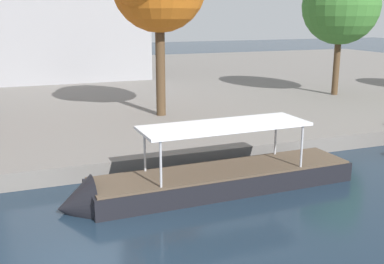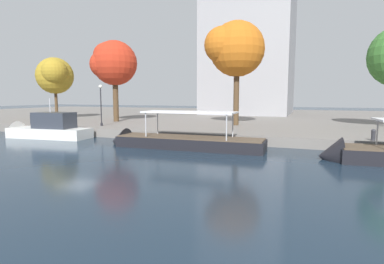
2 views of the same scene
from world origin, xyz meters
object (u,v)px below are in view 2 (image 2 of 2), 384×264
(tour_boat_2, at_px, (178,143))
(office_tower, at_px, (252,4))
(tree_4, at_px, (55,74))
(tree_2, at_px, (112,63))
(lamp_post, at_px, (101,102))
(tree_1, at_px, (234,49))
(mooring_bollard_0, at_px, (373,134))
(motor_yacht_1, at_px, (45,130))

(tour_boat_2, distance_m, office_tower, 43.58)
(tree_4, height_order, office_tower, office_tower)
(tree_4, bearing_deg, tree_2, -7.44)
(lamp_post, bearing_deg, tree_1, 23.95)
(tree_1, height_order, tree_2, tree_1)
(mooring_bollard_0, bearing_deg, tree_2, 164.57)
(tree_2, xyz_separation_m, tree_4, (-10.93, 1.43, -1.10))
(tree_1, bearing_deg, mooring_bollard_0, -33.42)
(mooring_bollard_0, bearing_deg, tree_1, 146.58)
(tree_2, bearing_deg, office_tower, 64.31)
(motor_yacht_1, bearing_deg, tree_1, -151.06)
(tour_boat_2, relative_size, lamp_post, 2.88)
(motor_yacht_1, height_order, tour_boat_2, motor_yacht_1)
(tour_boat_2, bearing_deg, tree_4, -28.51)
(lamp_post, bearing_deg, tree_2, 112.95)
(mooring_bollard_0, height_order, tree_1, tree_1)
(lamp_post, height_order, tree_1, tree_1)
(mooring_bollard_0, distance_m, tree_1, 17.19)
(mooring_bollard_0, distance_m, tree_4, 41.02)
(motor_yacht_1, bearing_deg, office_tower, -114.95)
(lamp_post, distance_m, tree_4, 15.46)
(lamp_post, distance_m, tree_1, 15.92)
(tour_boat_2, height_order, tree_2, tree_2)
(tour_boat_2, distance_m, tree_4, 29.13)
(tree_2, bearing_deg, tree_1, 1.74)
(tour_boat_2, bearing_deg, motor_yacht_1, -4.35)
(lamp_post, relative_size, tree_4, 0.51)
(office_tower, bearing_deg, tour_boat_2, -87.83)
(mooring_bollard_0, bearing_deg, tour_boat_2, -166.08)
(tour_boat_2, height_order, lamp_post, lamp_post)
(lamp_post, xyz_separation_m, tree_4, (-13.27, 6.96, 3.81))
(tree_2, distance_m, office_tower, 32.33)
(motor_yacht_1, bearing_deg, tree_4, -54.70)
(lamp_post, relative_size, tree_2, 0.44)
(tour_boat_2, bearing_deg, mooring_bollard_0, -167.57)
(tree_4, bearing_deg, lamp_post, -27.66)
(tour_boat_2, height_order, mooring_bollard_0, tour_boat_2)
(tree_2, bearing_deg, lamp_post, -67.05)
(lamp_post, bearing_deg, tour_boat_2, -26.31)
(tour_boat_2, relative_size, tree_1, 1.13)
(lamp_post, xyz_separation_m, tree_2, (-2.34, 5.53, 4.91))
(tree_1, bearing_deg, lamp_post, -156.05)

